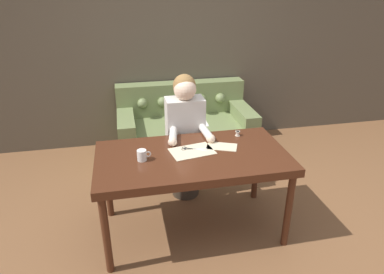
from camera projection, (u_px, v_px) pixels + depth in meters
name	position (u px, v px, depth m)	size (l,w,h in m)	color
ground_plane	(209.00, 234.00, 3.08)	(16.00, 16.00, 0.00)	brown
wall_back	(171.00, 46.00, 4.40)	(8.00, 0.06, 2.60)	brown
dining_table	(192.00, 162.00, 2.86)	(1.59, 0.84, 0.77)	#472314
couch	(185.00, 130.00, 4.44)	(1.68, 0.90, 0.86)	olive
person	(185.00, 138.00, 3.38)	(0.42, 0.56, 1.29)	#33281E
pattern_paper_main	(192.00, 151.00, 2.88)	(0.39, 0.30, 0.00)	beige
pattern_paper_offcut	(222.00, 146.00, 2.96)	(0.30, 0.24, 0.00)	beige
scissors	(190.00, 149.00, 2.92)	(0.22, 0.12, 0.01)	silver
mug	(142.00, 155.00, 2.72)	(0.11, 0.08, 0.09)	silver
thread_spool	(238.00, 133.00, 3.16)	(0.04, 0.04, 0.05)	beige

